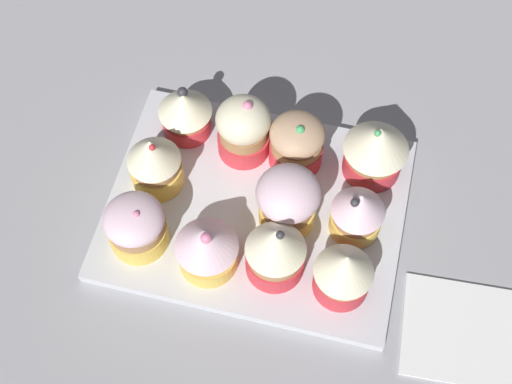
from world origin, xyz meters
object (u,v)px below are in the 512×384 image
baking_tray (256,209)px  cupcake_5 (288,201)px  cupcake_8 (243,129)px  cupcake_6 (357,214)px  cupcake_3 (344,272)px  cupcake_7 (185,112)px  cupcake_0 (136,226)px  cupcake_9 (297,143)px  cupcake_2 (276,250)px  cupcake_4 (154,162)px  napkin (480,335)px  cupcake_10 (376,149)px  cupcake_1 (207,246)px

baking_tray → cupcake_5: 5.77cm
cupcake_8 → cupcake_6: bearing=-27.5°
cupcake_3 → baking_tray: bearing=146.4°
cupcake_7 → cupcake_8: 6.83cm
baking_tray → cupcake_8: cupcake_8 is taller
cupcake_0 → cupcake_5: cupcake_5 is taller
baking_tray → cupcake_8: bearing=114.1°
cupcake_3 → cupcake_9: cupcake_3 is taller
cupcake_2 → cupcake_3: (6.70, -0.50, -0.51)cm
cupcake_4 → cupcake_6: 21.17cm
baking_tray → napkin: (24.22, -8.08, -0.30)cm
cupcake_7 → cupcake_3: bearing=-36.0°
cupcake_3 → cupcake_6: same height
cupcake_7 → cupcake_4: bearing=-98.8°
cupcake_0 → cupcake_5: 15.15cm
napkin → cupcake_0: bearing=177.5°
cupcake_0 → cupcake_10: bearing=32.8°
cupcake_7 → cupcake_10: cupcake_10 is taller
cupcake_4 → cupcake_0: bearing=-88.0°
cupcake_6 → cupcake_10: 7.67cm
napkin → cupcake_8: bearing=151.6°
cupcake_6 → cupcake_8: 15.01cm
cupcake_9 → cupcake_2: bearing=-87.1°
baking_tray → cupcake_3: 12.87cm
cupcake_7 → cupcake_10: 20.61cm
cupcake_0 → napkin: (34.77, -1.55, -4.01)cm
cupcake_4 → napkin: bearing=-13.8°
cupcake_3 → cupcake_10: (0.77, 14.07, 0.40)cm
cupcake_4 → cupcake_8: cupcake_8 is taller
cupcake_1 → napkin: 27.72cm
cupcake_9 → cupcake_10: (8.13, 0.79, 0.67)cm
cupcake_5 → cupcake_9: (-0.63, 7.27, -0.68)cm
cupcake_0 → cupcake_8: bearing=60.0°
cupcake_1 → cupcake_3: cupcake_1 is taller
cupcake_6 → cupcake_9: size_ratio=1.01×
cupcake_6 → cupcake_1: bearing=-152.8°
cupcake_6 → napkin: size_ratio=0.47×
cupcake_3 → napkin: (14.08, -1.34, -4.49)cm
cupcake_7 → cupcake_0: bearing=-93.5°
cupcake_8 → cupcake_9: cupcake_8 is taller
cupcake_2 → cupcake_5: bearing=90.3°
cupcake_9 → cupcake_7: bearing=174.8°
cupcake_7 → cupcake_10: size_ratio=0.84×
cupcake_3 → cupcake_5: (-6.73, 6.01, 0.40)cm
cupcake_2 → cupcake_3: size_ratio=1.20×
cupcake_2 → cupcake_4: 15.76cm
cupcake_2 → cupcake_4: cupcake_2 is taller
baking_tray → cupcake_1: 8.90cm
cupcake_2 → baking_tray: bearing=118.8°
cupcake_2 → cupcake_9: 12.82cm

